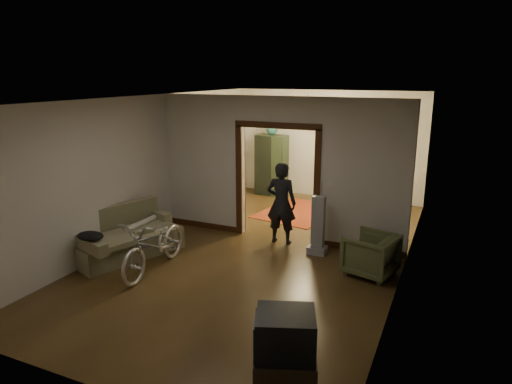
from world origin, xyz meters
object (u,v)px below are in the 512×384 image
Objects in this scene: sofa at (126,232)px; desk at (359,191)px; bicycle at (155,244)px; locker at (271,165)px; armchair at (370,254)px; person at (281,203)px.

sofa is 5.83m from desk.
bicycle is 5.41m from locker.
bicycle is at bearing -1.75° from sofa.
armchair is at bearing 32.62° from sofa.
locker reaches higher than bicycle.
person reaches higher than armchair.
locker is at bearing 101.08° from sofa.
person is at bearing -57.00° from locker.
locker is at bearing 87.14° from bicycle.
armchair is 0.47× the size of locker.
sofa is 1.18× the size of locker.
person is (-1.86, 0.77, 0.45)m from armchair.
person reaches higher than sofa.
person is (2.31, 1.74, 0.36)m from sofa.
sofa is 1.07× the size of bicycle.
armchair is 0.48× the size of person.
armchair is at bearing -61.74° from desk.
desk is (3.17, 4.89, -0.06)m from sofa.
person is 1.55× the size of desk.
person is 0.98× the size of locker.
desk is (-1.00, 3.92, 0.03)m from armchair.
person is at bearing -91.28° from desk.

